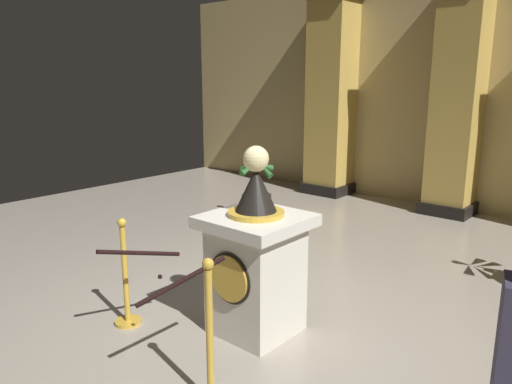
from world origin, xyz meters
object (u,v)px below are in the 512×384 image
at_px(stanchion_far, 210,354).
at_px(pedestal_clock, 256,262).
at_px(potted_palm_left, 257,201).
at_px(stanchion_near, 126,288).

bearing_deg(stanchion_far, pedestal_clock, 114.02).
height_order(stanchion_far, potted_palm_left, stanchion_far).
relative_size(stanchion_far, potted_palm_left, 1.09).
bearing_deg(pedestal_clock, stanchion_near, -144.96).
distance_m(stanchion_near, stanchion_far, 1.43).
bearing_deg(potted_palm_left, pedestal_clock, -49.26).
bearing_deg(pedestal_clock, potted_palm_left, 130.74).
height_order(stanchion_near, potted_palm_left, stanchion_near).
bearing_deg(stanchion_far, stanchion_near, 168.35).
relative_size(stanchion_near, stanchion_far, 0.94).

